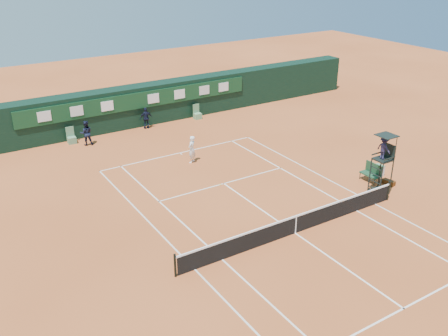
# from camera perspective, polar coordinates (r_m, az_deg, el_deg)

# --- Properties ---
(ground) EXTENTS (90.00, 90.00, 0.00)m
(ground) POSITION_cam_1_polar(r_m,az_deg,el_deg) (24.28, 8.12, -7.38)
(ground) COLOR #C25E2D
(ground) RESTS_ON ground
(court_lines) EXTENTS (11.05, 23.85, 0.01)m
(court_lines) POSITION_cam_1_polar(r_m,az_deg,el_deg) (24.27, 8.12, -7.37)
(court_lines) COLOR white
(court_lines) RESTS_ON ground
(tennis_net) EXTENTS (12.90, 0.10, 1.10)m
(tennis_net) POSITION_cam_1_polar(r_m,az_deg,el_deg) (24.02, 8.19, -6.35)
(tennis_net) COLOR black
(tennis_net) RESTS_ON ground
(back_wall) EXTENTS (40.00, 1.65, 3.00)m
(back_wall) POSITION_cam_1_polar(r_m,az_deg,el_deg) (38.55, -9.92, 7.07)
(back_wall) COLOR black
(back_wall) RESTS_ON ground
(linesman_chair_left) EXTENTS (0.55, 0.50, 1.15)m
(linesman_chair_left) POSITION_cam_1_polar(r_m,az_deg,el_deg) (36.16, -17.03, 3.21)
(linesman_chair_left) COLOR #5C8D65
(linesman_chair_left) RESTS_ON ground
(linesman_chair_right) EXTENTS (0.55, 0.50, 1.15)m
(linesman_chair_right) POSITION_cam_1_polar(r_m,az_deg,el_deg) (39.67, -3.07, 6.09)
(linesman_chair_right) COLOR #629667
(linesman_chair_right) RESTS_ON ground
(umpire_chair) EXTENTS (0.96, 0.95, 3.42)m
(umpire_chair) POSITION_cam_1_polar(r_m,az_deg,el_deg) (28.02, 17.79, 1.73)
(umpire_chair) COLOR black
(umpire_chair) RESTS_ON ground
(player_bench) EXTENTS (0.56, 1.20, 1.10)m
(player_bench) POSITION_cam_1_polar(r_m,az_deg,el_deg) (30.08, 16.54, -0.42)
(player_bench) COLOR #194028
(player_bench) RESTS_ON ground
(tennis_bag) EXTENTS (0.43, 0.76, 0.27)m
(tennis_bag) POSITION_cam_1_polar(r_m,az_deg,el_deg) (30.17, 18.31, -1.56)
(tennis_bag) COLOR black
(tennis_bag) RESTS_ON ground
(cooler) EXTENTS (0.57, 0.57, 0.65)m
(cooler) POSITION_cam_1_polar(r_m,az_deg,el_deg) (31.06, 17.17, -0.26)
(cooler) COLOR silver
(cooler) RESTS_ON ground
(tennis_ball) EXTENTS (0.07, 0.07, 0.07)m
(tennis_ball) POSITION_cam_1_polar(r_m,az_deg,el_deg) (28.59, -0.45, -1.91)
(tennis_ball) COLOR yellow
(tennis_ball) RESTS_ON ground
(player) EXTENTS (0.77, 0.71, 1.76)m
(player) POSITION_cam_1_polar(r_m,az_deg,el_deg) (31.34, -3.71, 2.15)
(player) COLOR white
(player) RESTS_ON ground
(ball_kid_left) EXTENTS (0.99, 0.86, 1.73)m
(ball_kid_left) POSITION_cam_1_polar(r_m,az_deg,el_deg) (35.35, -15.47, 3.87)
(ball_kid_left) COLOR black
(ball_kid_left) RESTS_ON ground
(ball_kid_right) EXTENTS (0.99, 0.52, 1.62)m
(ball_kid_right) POSITION_cam_1_polar(r_m,az_deg,el_deg) (37.74, -8.88, 5.66)
(ball_kid_right) COLOR black
(ball_kid_right) RESTS_ON ground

